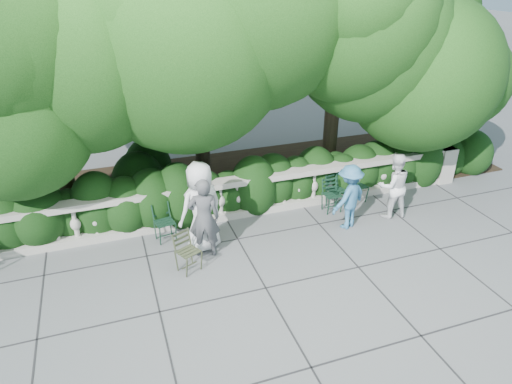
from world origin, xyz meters
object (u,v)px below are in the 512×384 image
object	(u,v)px
chair_f	(360,204)
chair_e	(334,214)
person_businessman	(201,207)
person_older_blue	(349,197)
chair_weathered	(194,273)
person_casual_man	(393,186)
chair_c	(169,243)
chair_d	(340,208)
person_woman_grey	(204,218)

from	to	relation	value
chair_f	chair_e	bearing A→B (deg)	176.89
person_businessman	person_older_blue	world-z (taller)	person_businessman
chair_e	chair_weathered	world-z (taller)	same
chair_e	person_older_blue	world-z (taller)	person_older_blue
chair_weathered	person_casual_man	size ratio (longest dim) A/B	0.52
chair_c	chair_weathered	world-z (taller)	same
chair_d	person_businessman	world-z (taller)	person_businessman
chair_c	chair_e	bearing A→B (deg)	-11.07
chair_c	chair_e	world-z (taller)	same
person_older_blue	person_casual_man	bearing A→B (deg)	161.02
chair_d	chair_weathered	distance (m)	4.26
person_woman_grey	person_businessman	bearing A→B (deg)	-76.37
person_casual_man	person_older_blue	size ratio (longest dim) A/B	1.04
person_businessman	person_woman_grey	bearing A→B (deg)	69.76
chair_d	chair_f	size ratio (longest dim) A/B	1.00
chair_f	person_casual_man	world-z (taller)	person_casual_man
chair_f	person_older_blue	xyz separation A→B (m)	(-0.88, -0.83, 0.77)
chair_d	person_older_blue	size ratio (longest dim) A/B	0.54
chair_f	chair_c	bearing A→B (deg)	165.44
chair_d	person_woman_grey	bearing A→B (deg)	174.39
chair_f	person_woman_grey	size ratio (longest dim) A/B	0.48
chair_c	chair_weathered	xyz separation A→B (m)	(0.30, -1.26, 0.00)
person_businessman	chair_e	bearing A→B (deg)	167.20
chair_f	person_casual_man	size ratio (longest dim) A/B	0.52
person_businessman	chair_d	bearing A→B (deg)	169.67
person_businessman	person_older_blue	bearing A→B (deg)	156.61
person_casual_man	person_older_blue	xyz separation A→B (m)	(-1.23, -0.10, -0.03)
chair_f	chair_d	bearing A→B (deg)	165.09
chair_c	person_businessman	world-z (taller)	person_businessman
person_older_blue	chair_f	bearing A→B (deg)	-160.11
chair_e	person_businessman	size ratio (longest dim) A/B	0.42
chair_c	chair_f	bearing A→B (deg)	-8.56
chair_weathered	person_older_blue	world-z (taller)	person_older_blue
chair_d	chair_weathered	world-z (taller)	same
chair_f	person_casual_man	xyz separation A→B (m)	(0.35, -0.73, 0.80)
chair_c	person_woman_grey	bearing A→B (deg)	-55.14
person_woman_grey	person_casual_man	xyz separation A→B (m)	(4.59, 0.11, -0.07)
person_woman_grey	person_older_blue	world-z (taller)	person_woman_grey
person_businessman	person_older_blue	size ratio (longest dim) A/B	1.28
chair_d	chair_e	xyz separation A→B (m)	(-0.26, -0.19, 0.00)
person_businessman	person_casual_man	bearing A→B (deg)	158.89
person_businessman	person_casual_man	size ratio (longest dim) A/B	1.23
chair_weathered	person_businessman	distance (m)	1.35
chair_c	chair_d	world-z (taller)	same
chair_e	chair_weathered	distance (m)	3.95
chair_weathered	person_woman_grey	distance (m)	1.12
chair_d	chair_e	size ratio (longest dim) A/B	1.00
chair_d	chair_e	distance (m)	0.32
chair_weathered	person_older_blue	xyz separation A→B (m)	(3.74, 0.60, 0.77)
person_businessman	person_woman_grey	distance (m)	0.27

